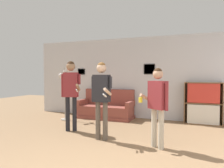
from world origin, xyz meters
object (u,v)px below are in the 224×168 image
couch (106,109)px  floor_lamp (65,84)px  person_player_foreground_left (71,88)px  bookshelf (203,103)px  person_watcher_holding_cup (158,100)px  person_player_foreground_center (101,92)px

couch → floor_lamp: bearing=-145.8°
floor_lamp → person_player_foreground_left: 1.51m
bookshelf → floor_lamp: bearing=-167.0°
person_player_foreground_left → bookshelf: bearing=33.7°
couch → person_player_foreground_left: person_player_foreground_left is taller
person_watcher_holding_cup → couch: bearing=131.4°
bookshelf → person_watcher_holding_cup: 2.78m
bookshelf → floor_lamp: size_ratio=0.72×
person_watcher_holding_cup → person_player_foreground_left: bearing=167.7°
couch → floor_lamp: size_ratio=1.08×
person_watcher_holding_cup → person_player_foreground_center: bearing=175.7°
bookshelf → floor_lamp: (-4.13, -0.95, 0.55)m
person_player_foreground_left → person_watcher_holding_cup: 2.36m
floor_lamp → person_watcher_holding_cup: bearing=-27.1°
person_player_foreground_left → person_watcher_holding_cup: (2.30, -0.50, -0.16)m
floor_lamp → person_player_foreground_left: (0.96, -1.16, -0.04)m
couch → person_player_foreground_center: 2.61m
bookshelf → person_player_foreground_center: (-2.13, -2.52, 0.46)m
floor_lamp → bookshelf: bearing=13.0°
person_player_foreground_left → person_player_foreground_center: (1.05, -0.41, -0.05)m
bookshelf → floor_lamp: floor_lamp is taller
person_player_foreground_left → floor_lamp: bearing=129.6°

